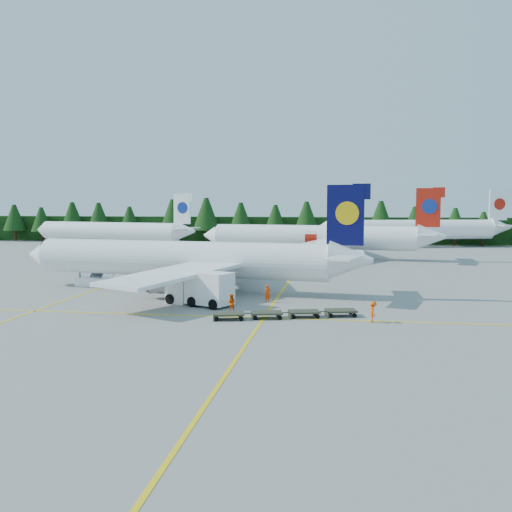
# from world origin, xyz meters

# --- Properties ---
(ground) EXTENTS (320.00, 320.00, 0.00)m
(ground) POSITION_xyz_m (0.00, 0.00, 0.00)
(ground) COLOR gray
(ground) RESTS_ON ground
(taxi_stripe_a) EXTENTS (0.25, 120.00, 0.01)m
(taxi_stripe_a) POSITION_xyz_m (-14.00, 20.00, 0.01)
(taxi_stripe_a) COLOR yellow
(taxi_stripe_a) RESTS_ON ground
(taxi_stripe_b) EXTENTS (0.25, 120.00, 0.01)m
(taxi_stripe_b) POSITION_xyz_m (6.00, 20.00, 0.01)
(taxi_stripe_b) COLOR yellow
(taxi_stripe_b) RESTS_ON ground
(taxi_stripe_cross) EXTENTS (80.00, 0.25, 0.01)m
(taxi_stripe_cross) POSITION_xyz_m (0.00, -6.00, 0.01)
(taxi_stripe_cross) COLOR yellow
(taxi_stripe_cross) RESTS_ON ground
(treeline_hedge) EXTENTS (220.00, 4.00, 6.00)m
(treeline_hedge) POSITION_xyz_m (0.00, 82.00, 3.00)
(treeline_hedge) COLOR black
(treeline_hedge) RESTS_ON ground
(airliner_navy) EXTENTS (37.96, 31.04, 11.07)m
(airliner_navy) POSITION_xyz_m (-5.44, 7.22, 3.33)
(airliner_navy) COLOR white
(airliner_navy) RESTS_ON ground
(airliner_red) EXTENTS (39.91, 32.62, 11.65)m
(airliner_red) POSITION_xyz_m (6.83, 44.94, 3.50)
(airliner_red) COLOR white
(airliner_red) RESTS_ON ground
(airliner_far_left) EXTENTS (37.53, 11.91, 11.09)m
(airliner_far_left) POSITION_xyz_m (-36.80, 61.56, 3.48)
(airliner_far_left) COLOR white
(airliner_far_left) RESTS_ON ground
(airliner_far_right) EXTENTS (40.81, 12.26, 12.03)m
(airliner_far_right) POSITION_xyz_m (25.33, 71.75, 3.77)
(airliner_far_right) COLOR white
(airliner_far_right) RESTS_ON ground
(airstairs) EXTENTS (3.94, 5.35, 3.40)m
(airstairs) POSITION_xyz_m (-15.21, 9.10, 0.74)
(airstairs) COLOR white
(airstairs) RESTS_ON ground
(service_truck) EXTENTS (6.78, 4.80, 3.09)m
(service_truck) POSITION_xyz_m (-0.64, -0.98, 1.53)
(service_truck) COLOR white
(service_truck) RESTS_ON ground
(dolly_train) EXTENTS (11.67, 4.77, 0.14)m
(dolly_train) POSITION_xyz_m (7.73, -5.67, 0.46)
(dolly_train) COLOR #393D2C
(dolly_train) RESTS_ON ground
(uld_pair) EXTENTS (5.29, 2.75, 1.76)m
(uld_pair) POSITION_xyz_m (-2.83, 6.05, 1.19)
(uld_pair) COLOR #393D2C
(uld_pair) RESTS_ON ground
(crew_a) EXTENTS (0.73, 0.65, 1.67)m
(crew_a) POSITION_xyz_m (5.37, 1.25, 0.83)
(crew_a) COLOR #F23C05
(crew_a) RESTS_ON ground
(crew_b) EXTENTS (0.82, 0.67, 1.57)m
(crew_b) POSITION_xyz_m (2.89, -3.93, 0.79)
(crew_b) COLOR #F04805
(crew_b) RESTS_ON ground
(crew_c) EXTENTS (0.55, 0.74, 1.66)m
(crew_c) POSITION_xyz_m (14.68, -6.40, 0.83)
(crew_c) COLOR #FF4E05
(crew_c) RESTS_ON ground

